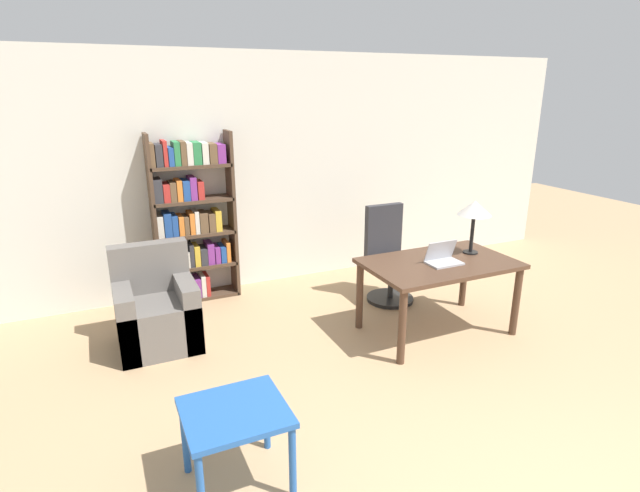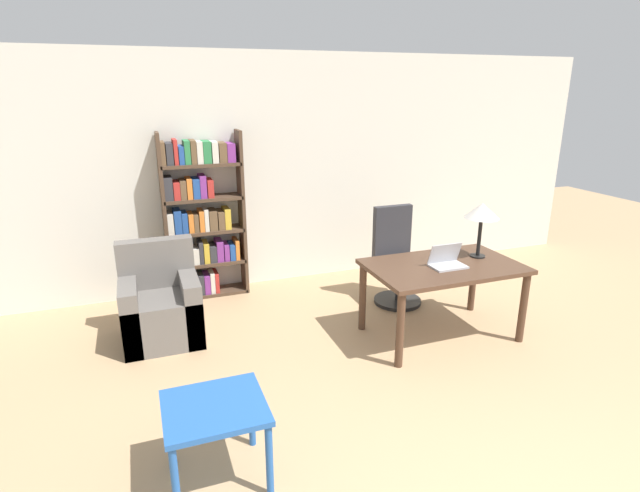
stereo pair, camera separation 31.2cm
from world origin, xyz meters
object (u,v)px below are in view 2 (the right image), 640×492
at_px(bookshelf, 200,220).
at_px(side_table_blue, 215,417).
at_px(armchair, 161,308).
at_px(office_chair, 396,261).
at_px(table_lamp, 482,212).
at_px(laptop, 447,261).
at_px(desk, 443,274).

bearing_deg(bookshelf, side_table_blue, -96.31).
relative_size(armchair, bookshelf, 0.50).
height_order(side_table_blue, armchair, armchair).
distance_m(office_chair, armchair, 2.52).
distance_m(table_lamp, armchair, 3.18).
bearing_deg(office_chair, table_lamp, -61.27).
height_order(laptop, table_lamp, table_lamp).
bearing_deg(side_table_blue, desk, 26.29).
distance_m(office_chair, side_table_blue, 3.08).
distance_m(side_table_blue, armchair, 2.02).
distance_m(desk, armchair, 2.68).
relative_size(laptop, bookshelf, 0.17).
xyz_separation_m(desk, bookshelf, (-1.99, 1.80, 0.27)).
bearing_deg(desk, table_lamp, 10.51).
height_order(laptop, office_chair, office_chair).
distance_m(table_lamp, side_table_blue, 3.10).
relative_size(table_lamp, bookshelf, 0.29).
height_order(laptop, bookshelf, bookshelf).
bearing_deg(laptop, armchair, 160.09).
relative_size(office_chair, side_table_blue, 1.79).
height_order(side_table_blue, bookshelf, bookshelf).
height_order(desk, table_lamp, table_lamp).
xyz_separation_m(laptop, side_table_blue, (-2.31, -1.10, -0.33)).
relative_size(table_lamp, office_chair, 0.50).
xyz_separation_m(desk, office_chair, (-0.01, 0.89, -0.16)).
height_order(table_lamp, armchair, table_lamp).
distance_m(laptop, table_lamp, 0.61).
bearing_deg(side_table_blue, laptop, 25.33).
relative_size(office_chair, armchair, 1.15).
distance_m(laptop, office_chair, 0.99).
height_order(desk, side_table_blue, desk).
xyz_separation_m(table_lamp, bookshelf, (-2.43, 1.72, -0.27)).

